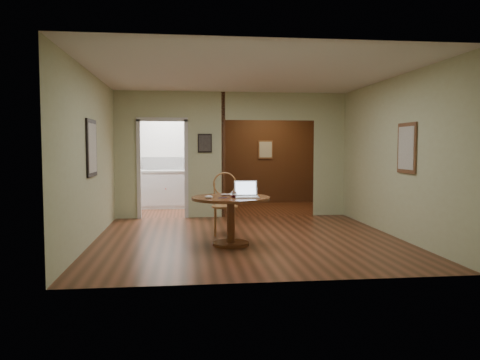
{
  "coord_description": "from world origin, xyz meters",
  "views": [
    {
      "loc": [
        -1.02,
        -7.57,
        1.51
      ],
      "look_at": [
        -0.15,
        -0.2,
        0.99
      ],
      "focal_mm": 35.0,
      "sensor_mm": 36.0,
      "label": 1
    }
  ],
  "objects": [
    {
      "name": "wine_glass",
      "position": [
        -0.3,
        -0.59,
        0.81
      ],
      "size": [
        0.09,
        0.09,
        0.11
      ],
      "primitive_type": null,
      "color": "white",
      "rests_on": "dining_table"
    },
    {
      "name": "kitchen_cabinet",
      "position": [
        -1.35,
        4.2,
        0.47
      ],
      "size": [
        2.06,
        0.6,
        0.94
      ],
      "color": "silver",
      "rests_on": "ground"
    },
    {
      "name": "mouse",
      "position": [
        -0.68,
        -0.68,
        0.78
      ],
      "size": [
        0.12,
        0.07,
        0.05
      ],
      "primitive_type": "ellipsoid",
      "rotation": [
        0.0,
        0.0,
        -0.06
      ],
      "color": "white",
      "rests_on": "dining_table"
    },
    {
      "name": "room_shell",
      "position": [
        -0.47,
        3.1,
        1.29
      ],
      "size": [
        5.2,
        7.5,
        5.0
      ],
      "color": "silver",
      "rests_on": "ground"
    },
    {
      "name": "open_laptop",
      "position": [
        -0.1,
        -0.56,
        0.82
      ],
      "size": [
        0.36,
        0.31,
        0.25
      ],
      "rotation": [
        0.0,
        0.0,
        -0.01
      ],
      "color": "white",
      "rests_on": "dining_table"
    },
    {
      "name": "floor",
      "position": [
        0.0,
        0.0,
        0.0
      ],
      "size": [
        5.0,
        5.0,
        0.0
      ],
      "primitive_type": "plane",
      "color": "#412312",
      "rests_on": "ground"
    },
    {
      "name": "chair",
      "position": [
        -0.34,
        0.5,
        0.6
      ],
      "size": [
        0.5,
        0.5,
        1.08
      ],
      "rotation": [
        0.0,
        0.0,
        -0.1
      ],
      "color": "olive",
      "rests_on": "ground"
    },
    {
      "name": "pen",
      "position": [
        -0.47,
        -0.63,
        0.76
      ],
      "size": [
        0.14,
        0.03,
        0.01
      ],
      "primitive_type": "cylinder",
      "rotation": [
        0.0,
        1.57,
        0.16
      ],
      "color": "#0B1251",
      "rests_on": "dining_table"
    },
    {
      "name": "closed_laptop",
      "position": [
        -0.27,
        -0.34,
        0.77
      ],
      "size": [
        0.39,
        0.27,
        0.03
      ],
      "primitive_type": "imported",
      "rotation": [
        0.0,
        0.0,
        0.11
      ],
      "color": "#B0B0B4",
      "rests_on": "dining_table"
    },
    {
      "name": "grocery_bag",
      "position": [
        -0.58,
        4.2,
        1.07
      ],
      "size": [
        0.31,
        0.27,
        0.27
      ],
      "primitive_type": "ellipsoid",
      "rotation": [
        0.0,
        0.0,
        -0.18
      ],
      "color": "beige",
      "rests_on": "kitchen_cabinet"
    },
    {
      "name": "dining_table",
      "position": [
        -0.33,
        -0.48,
        0.56
      ],
      "size": [
        1.21,
        1.21,
        0.75
      ],
      "rotation": [
        0.0,
        0.0,
        0.18
      ],
      "color": "brown",
      "rests_on": "ground"
    }
  ]
}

